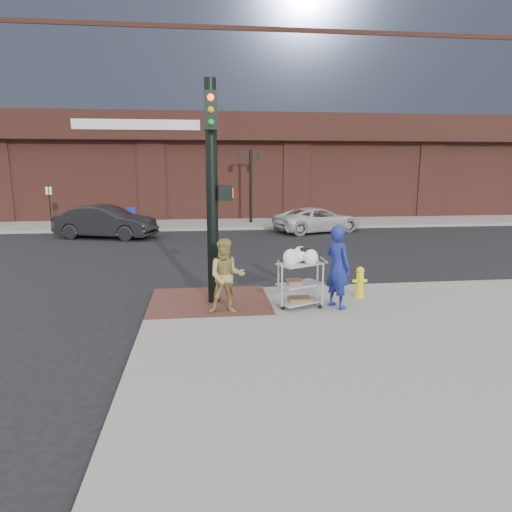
{
  "coord_description": "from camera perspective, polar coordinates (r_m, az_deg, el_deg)",
  "views": [
    {
      "loc": [
        -0.73,
        -9.56,
        3.3
      ],
      "look_at": [
        0.49,
        0.71,
        1.25
      ],
      "focal_mm": 32.0,
      "sensor_mm": 36.0,
      "label": 1
    }
  ],
  "objects": [
    {
      "name": "pedestrian_tan",
      "position": [
        9.82,
        -3.71,
        -2.55
      ],
      "size": [
        0.8,
        0.63,
        1.64
      ],
      "primitive_type": "imported",
      "rotation": [
        0.0,
        0.0,
        -0.02
      ],
      "color": "#A18A4B",
      "rests_on": "sidewalk_near"
    },
    {
      "name": "ground",
      "position": [
        10.14,
        -2.28,
        -7.79
      ],
      "size": [
        220.0,
        220.0,
        0.0
      ],
      "primitive_type": "plane",
      "color": "black",
      "rests_on": "ground"
    },
    {
      "name": "utility_cart",
      "position": [
        10.34,
        5.54,
        -3.01
      ],
      "size": [
        1.12,
        0.91,
        1.37
      ],
      "color": "#9F9FA4",
      "rests_on": "sidewalk_near"
    },
    {
      "name": "newsbox_red",
      "position": [
        25.64,
        -21.93,
        4.36
      ],
      "size": [
        0.4,
        0.37,
        0.9
      ],
      "primitive_type": "cube",
      "rotation": [
        0.0,
        0.0,
        0.06
      ],
      "color": "maroon",
      "rests_on": "sidewalk_far"
    },
    {
      "name": "woman_blue",
      "position": [
        10.33,
        10.2,
        -1.35
      ],
      "size": [
        0.71,
        0.81,
        1.87
      ],
      "primitive_type": "imported",
      "rotation": [
        0.0,
        0.0,
        2.04
      ],
      "color": "navy",
      "rests_on": "sidewalk_near"
    },
    {
      "name": "newsbox_blue",
      "position": [
        24.88,
        -15.26,
        4.72
      ],
      "size": [
        0.46,
        0.43,
        1.01
      ],
      "primitive_type": "cube",
      "rotation": [
        0.0,
        0.0,
        0.1
      ],
      "color": "#172098",
      "rests_on": "sidewalk_far"
    },
    {
      "name": "minivan_white",
      "position": [
        23.29,
        7.7,
        4.51
      ],
      "size": [
        4.88,
        3.36,
        1.24
      ],
      "primitive_type": "imported",
      "rotation": [
        0.0,
        0.0,
        1.89
      ],
      "color": "silver",
      "rests_on": "ground"
    },
    {
      "name": "bank_building",
      "position": [
        42.38,
        1.38,
        26.05
      ],
      "size": [
        42.0,
        26.0,
        28.0
      ],
      "primitive_type": "cube",
      "color": "brown",
      "rests_on": "sidewalk_far"
    },
    {
      "name": "traffic_signal_pole",
      "position": [
        10.35,
        -5.4,
        8.57
      ],
      "size": [
        0.61,
        0.51,
        5.0
      ],
      "color": "black",
      "rests_on": "sidewalk_near"
    },
    {
      "name": "lamp_post",
      "position": [
        25.72,
        -0.67,
        9.7
      ],
      "size": [
        1.32,
        0.22,
        4.0
      ],
      "color": "black",
      "rests_on": "sidewalk_far"
    },
    {
      "name": "fire_hydrant",
      "position": [
        11.4,
        12.84,
        -3.12
      ],
      "size": [
        0.35,
        0.25,
        0.75
      ],
      "color": "yellow",
      "rests_on": "sidewalk_near"
    },
    {
      "name": "sidewalk_far",
      "position": [
        43.74,
        10.95,
        6.79
      ],
      "size": [
        65.0,
        36.0,
        0.15
      ],
      "primitive_type": "cube",
      "color": "gray",
      "rests_on": "ground"
    },
    {
      "name": "parking_sign",
      "position": [
        25.84,
        -24.35,
        5.68
      ],
      "size": [
        0.05,
        0.05,
        2.2
      ],
      "primitive_type": "cylinder",
      "color": "black",
      "rests_on": "sidewalk_far"
    },
    {
      "name": "sedan_dark",
      "position": [
        22.22,
        -18.28,
        4.07
      ],
      "size": [
        4.85,
        2.88,
        1.51
      ],
      "primitive_type": "imported",
      "rotation": [
        0.0,
        0.0,
        1.27
      ],
      "color": "black",
      "rests_on": "ground"
    },
    {
      "name": "brick_curb_ramp",
      "position": [
        10.92,
        -5.81,
        -5.57
      ],
      "size": [
        2.8,
        2.4,
        0.01
      ],
      "primitive_type": "cube",
      "color": "#562F28",
      "rests_on": "sidewalk_near"
    }
  ]
}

